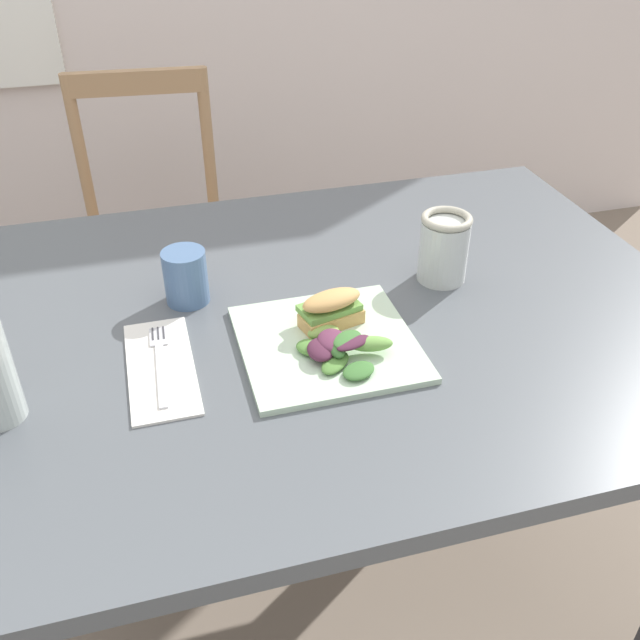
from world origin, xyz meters
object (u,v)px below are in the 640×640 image
(fork_on_napkin, at_px, (160,358))
(cup_extra_side, at_px, (186,277))
(mason_jar_iced_tea, at_px, (443,251))
(dining_table, at_px, (328,372))
(sandwich_half_front, at_px, (331,309))
(chair_wooden_far, at_px, (155,242))
(plate_lunch, at_px, (327,343))

(fork_on_napkin, height_order, cup_extra_side, cup_extra_side)
(cup_extra_side, bearing_deg, mason_jar_iced_tea, -6.19)
(dining_table, xyz_separation_m, cup_extra_side, (-0.21, 0.09, 0.17))
(sandwich_half_front, xyz_separation_m, fork_on_napkin, (-0.26, -0.01, -0.03))
(dining_table, height_order, chair_wooden_far, chair_wooden_far)
(chair_wooden_far, distance_m, sandwich_half_front, 1.01)
(fork_on_napkin, bearing_deg, sandwich_half_front, 2.09)
(dining_table, distance_m, plate_lunch, 0.16)
(chair_wooden_far, xyz_separation_m, plate_lunch, (0.21, -0.96, 0.30))
(chair_wooden_far, distance_m, cup_extra_side, 0.85)
(fork_on_napkin, height_order, mason_jar_iced_tea, mason_jar_iced_tea)
(dining_table, xyz_separation_m, plate_lunch, (-0.03, -0.09, 0.13))
(dining_table, bearing_deg, mason_jar_iced_tea, 10.86)
(plate_lunch, bearing_deg, fork_on_napkin, 172.95)
(plate_lunch, height_order, mason_jar_iced_tea, mason_jar_iced_tea)
(chair_wooden_far, relative_size, cup_extra_side, 9.82)
(fork_on_napkin, bearing_deg, dining_table, 13.36)
(sandwich_half_front, distance_m, fork_on_napkin, 0.26)
(plate_lunch, distance_m, fork_on_napkin, 0.24)
(dining_table, relative_size, sandwich_half_front, 11.52)
(chair_wooden_far, distance_m, plate_lunch, 1.03)
(sandwich_half_front, height_order, mason_jar_iced_tea, mason_jar_iced_tea)
(sandwich_half_front, distance_m, cup_extra_side, 0.24)
(plate_lunch, height_order, sandwich_half_front, sandwich_half_front)
(plate_lunch, xyz_separation_m, cup_extra_side, (-0.18, 0.18, 0.04))
(mason_jar_iced_tea, bearing_deg, dining_table, -169.14)
(plate_lunch, xyz_separation_m, mason_jar_iced_tea, (0.24, 0.13, 0.05))
(plate_lunch, height_order, fork_on_napkin, plate_lunch)
(mason_jar_iced_tea, bearing_deg, sandwich_half_front, -156.87)
(mason_jar_iced_tea, bearing_deg, chair_wooden_far, 118.57)
(plate_lunch, bearing_deg, mason_jar_iced_tea, 29.27)
(cup_extra_side, bearing_deg, plate_lunch, -44.57)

